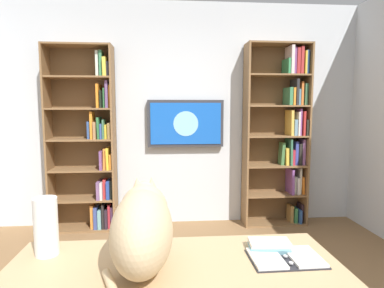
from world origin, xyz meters
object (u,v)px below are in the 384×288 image
(wall_mounted_tv, at_px, (186,124))
(cat, at_px, (143,225))
(bookshelf_left, at_px, (283,131))
(desk_book_stack, at_px, (269,245))
(bookshelf_right, at_px, (90,144))
(paper_towel_roll, at_px, (46,226))
(open_binder, at_px, (285,258))

(wall_mounted_tv, xyz_separation_m, cat, (0.35, 2.52, -0.33))
(bookshelf_left, bearing_deg, desk_book_stack, 68.38)
(bookshelf_right, bearing_deg, bookshelf_left, 179.96)
(desk_book_stack, bearing_deg, wall_mounted_tv, -83.78)
(bookshelf_left, height_order, cat, bookshelf_left)
(bookshelf_left, relative_size, bookshelf_right, 1.02)
(cat, bearing_deg, desk_book_stack, -170.16)
(wall_mounted_tv, bearing_deg, desk_book_stack, 96.22)
(bookshelf_right, bearing_deg, paper_towel_roll, 97.85)
(bookshelf_right, bearing_deg, open_binder, 120.49)
(cat, xyz_separation_m, paper_towel_roll, (0.47, -0.14, -0.05))
(bookshelf_right, height_order, cat, bookshelf_right)
(bookshelf_left, height_order, bookshelf_right, bookshelf_left)
(cat, xyz_separation_m, desk_book_stack, (-0.61, -0.11, -0.16))
(bookshelf_right, relative_size, desk_book_stack, 10.07)
(paper_towel_roll, bearing_deg, bookshelf_left, -131.14)
(wall_mounted_tv, xyz_separation_m, paper_towel_roll, (0.82, 2.38, -0.37))
(open_binder, xyz_separation_m, paper_towel_roll, (1.12, -0.15, 0.13))
(cat, bearing_deg, bookshelf_right, -72.18)
(bookshelf_left, distance_m, bookshelf_right, 2.32)
(bookshelf_right, bearing_deg, wall_mounted_tv, -175.75)
(cat, xyz_separation_m, open_binder, (-0.65, 0.01, -0.18))
(wall_mounted_tv, distance_m, paper_towel_roll, 2.54)
(bookshelf_left, relative_size, desk_book_stack, 10.31)
(bookshelf_right, relative_size, paper_towel_roll, 7.71)
(desk_book_stack, bearing_deg, paper_towel_roll, -1.90)
(wall_mounted_tv, relative_size, paper_towel_roll, 3.30)
(bookshelf_left, bearing_deg, open_binder, 70.14)
(paper_towel_roll, xyz_separation_m, desk_book_stack, (-1.08, 0.04, -0.12))
(bookshelf_right, height_order, paper_towel_roll, bookshelf_right)
(paper_towel_roll, bearing_deg, wall_mounted_tv, -108.96)
(paper_towel_roll, bearing_deg, desk_book_stack, 178.10)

